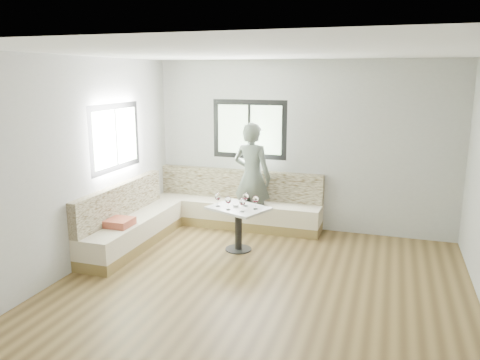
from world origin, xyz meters
The scene contains 10 objects.
room centered at (-0.08, 0.08, 1.41)m, with size 5.01×5.01×2.81m.
banquette centered at (-1.59, 1.63, 0.33)m, with size 2.90×2.80×0.95m.
table centered at (-0.66, 1.17, 0.50)m, with size 0.98×0.88×0.66m.
person centered at (-0.74, 2.13, 0.91)m, with size 0.66×0.44×1.82m, color #535C52.
olive_ramekin centered at (-0.70, 1.18, 0.68)m, with size 0.09×0.09×0.04m.
wine_glass_a centered at (-0.96, 1.12, 0.80)m, with size 0.09×0.09×0.20m.
wine_glass_b centered at (-0.76, 1.00, 0.80)m, with size 0.09×0.09×0.20m.
wine_glass_c centered at (-0.53, 0.97, 0.80)m, with size 0.09×0.09×0.20m.
wine_glass_d centered at (-0.58, 1.26, 0.80)m, with size 0.09×0.09×0.20m.
wine_glass_e centered at (-0.39, 1.16, 0.80)m, with size 0.09×0.09×0.20m.
Camera 1 is at (1.42, -5.08, 2.56)m, focal length 35.00 mm.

